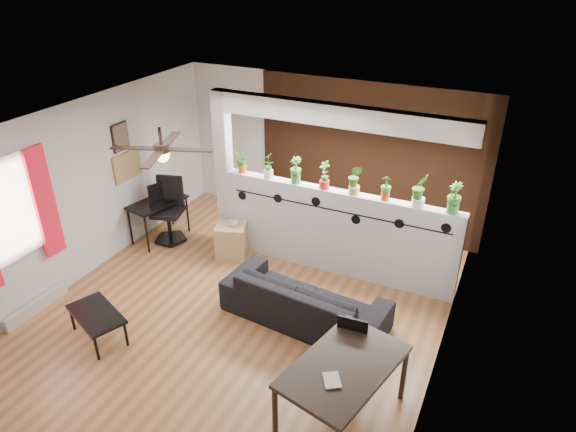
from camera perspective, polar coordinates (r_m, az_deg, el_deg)
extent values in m
cube|color=brown|center=(7.24, -5.13, -10.77)|extent=(6.30, 7.10, 0.10)
cube|color=#B7B7BA|center=(8.97, 4.19, 7.15)|extent=(6.30, 0.04, 2.90)
cube|color=#B7B7BA|center=(4.70, -25.45, -17.80)|extent=(6.30, 0.04, 2.90)
cube|color=#B7B7BA|center=(8.04, -21.99, 2.58)|extent=(0.04, 7.10, 2.90)
cube|color=#B7B7BA|center=(5.78, 17.58, -6.78)|extent=(0.04, 7.10, 2.90)
cube|color=white|center=(5.95, -6.24, 10.00)|extent=(6.30, 7.10, 0.10)
cube|color=#BCBCC1|center=(7.69, 5.43, -1.77)|extent=(3.60, 0.18, 1.35)
cube|color=white|center=(6.98, 6.08, 10.99)|extent=(3.60, 0.18, 0.30)
cube|color=#BCBCC1|center=(8.17, -7.07, 4.88)|extent=(0.22, 0.20, 2.60)
cube|color=#A1552E|center=(8.69, 9.01, 6.18)|extent=(3.90, 0.05, 2.60)
cube|color=black|center=(7.41, 5.31, 0.61)|extent=(3.31, 0.01, 0.02)
cylinder|color=black|center=(8.04, -5.12, 2.26)|extent=(0.14, 0.01, 0.14)
cylinder|color=black|center=(7.74, -1.15, 1.96)|extent=(0.14, 0.01, 0.14)
cylinder|color=black|center=(7.47, 3.11, 1.62)|extent=(0.14, 0.01, 0.14)
cylinder|color=black|center=(7.37, 7.54, -0.41)|extent=(0.14, 0.01, 0.14)
cylinder|color=black|center=(7.20, 12.25, -0.84)|extent=(0.14, 0.01, 0.14)
cylinder|color=black|center=(7.08, 17.16, -1.28)|extent=(0.14, 0.01, 0.14)
cube|color=white|center=(7.25, -28.75, 0.54)|extent=(0.02, 0.95, 1.25)
cube|color=white|center=(7.24, -28.68, 0.52)|extent=(0.04, 1.05, 1.35)
cube|color=red|center=(7.51, -25.43, 1.38)|extent=(0.06, 0.30, 1.55)
cube|color=beige|center=(7.92, -26.14, -8.95)|extent=(0.08, 1.00, 0.18)
cube|color=#99734A|center=(8.59, -17.42, 5.33)|extent=(0.03, 0.60, 0.45)
cube|color=#8C7259|center=(8.39, -18.12, 8.35)|extent=(0.03, 0.30, 0.40)
cube|color=black|center=(8.39, -18.15, 8.36)|extent=(0.02, 0.34, 0.44)
cylinder|color=black|center=(6.21, -14.02, 8.64)|extent=(0.04, 0.04, 0.20)
cylinder|color=black|center=(6.26, -13.87, 7.35)|extent=(0.18, 0.18, 0.10)
sphere|color=white|center=(6.29, -13.78, 6.58)|extent=(0.17, 0.17, 0.17)
cube|color=black|center=(6.16, -10.84, 7.25)|extent=(0.55, 0.29, 0.01)
cube|color=black|center=(6.57, -12.96, 8.32)|extent=(0.29, 0.55, 0.01)
cube|color=black|center=(6.38, -16.78, 7.26)|extent=(0.55, 0.29, 0.01)
cube|color=black|center=(5.96, -14.84, 6.10)|extent=(0.29, 0.55, 0.01)
cylinder|color=#DA5819|center=(7.96, -5.09, 5.23)|extent=(0.12, 0.12, 0.12)
imported|color=#205819|center=(7.90, -5.14, 6.39)|extent=(0.22, 0.19, 0.27)
cylinder|color=silver|center=(7.76, -2.18, 4.70)|extent=(0.14, 0.14, 0.12)
imported|color=#205819|center=(7.69, -2.21, 6.03)|extent=(0.19, 0.23, 0.31)
cylinder|color=#308433|center=(7.58, 0.86, 4.14)|extent=(0.14, 0.14, 0.12)
imported|color=#205819|center=(7.51, 0.87, 5.47)|extent=(0.20, 0.16, 0.30)
cylinder|color=red|center=(7.42, 4.04, 3.53)|extent=(0.15, 0.15, 0.12)
imported|color=#205819|center=(7.34, 4.09, 4.94)|extent=(0.26, 0.24, 0.32)
cylinder|color=gold|center=(7.29, 7.35, 2.89)|extent=(0.16, 0.16, 0.12)
imported|color=#205819|center=(7.20, 7.44, 4.38)|extent=(0.22, 0.18, 0.33)
cylinder|color=red|center=(7.18, 10.76, 2.21)|extent=(0.12, 0.12, 0.12)
imported|color=#205819|center=(7.11, 10.87, 3.43)|extent=(0.20, 0.17, 0.26)
cylinder|color=silver|center=(7.10, 14.25, 1.51)|extent=(0.18, 0.18, 0.12)
imported|color=#205819|center=(7.00, 14.47, 3.18)|extent=(0.32, 0.32, 0.38)
cylinder|color=#2E7F41|center=(7.05, 17.81, 0.79)|extent=(0.15, 0.15, 0.12)
imported|color=#205819|center=(6.96, 18.06, 2.30)|extent=(0.28, 0.27, 0.33)
imported|color=black|center=(6.87, 1.87, -9.34)|extent=(2.17, 1.03, 0.61)
cube|color=tan|center=(8.23, -6.29, -2.78)|extent=(0.57, 0.54, 0.57)
imported|color=gray|center=(8.04, -6.11, -0.78)|extent=(0.18, 0.18, 0.11)
cube|color=black|center=(8.80, -14.33, 1.49)|extent=(0.70, 1.05, 0.04)
cylinder|color=black|center=(8.88, -17.11, -1.18)|extent=(0.03, 0.03, 0.66)
cylinder|color=black|center=(8.58, -15.41, -2.03)|extent=(0.03, 0.03, 0.66)
cylinder|color=black|center=(9.35, -12.85, 0.89)|extent=(0.03, 0.03, 0.66)
cylinder|color=black|center=(9.05, -11.09, 0.15)|extent=(0.03, 0.03, 0.66)
imported|color=black|center=(8.86, -13.82, 2.49)|extent=(0.30, 0.17, 0.17)
cylinder|color=black|center=(8.96, -12.88, -2.45)|extent=(0.57, 0.57, 0.04)
cylinder|color=black|center=(8.84, -13.04, -1.11)|extent=(0.07, 0.07, 0.48)
cube|color=black|center=(8.72, -13.23, 0.40)|extent=(0.56, 0.56, 0.08)
cube|color=black|center=(8.76, -12.93, 2.80)|extent=(0.44, 0.17, 0.53)
cube|color=black|center=(5.39, 6.24, -16.28)|extent=(1.12, 1.52, 0.05)
cylinder|color=black|center=(5.45, -1.45, -21.10)|extent=(0.06, 0.06, 0.69)
cylinder|color=black|center=(6.19, 6.46, -14.01)|extent=(0.06, 0.06, 0.69)
cylinder|color=black|center=(5.94, 12.74, -16.79)|extent=(0.06, 0.06, 0.69)
imported|color=gray|center=(5.19, 4.00, -17.82)|extent=(0.24, 0.26, 0.02)
cube|color=black|center=(5.87, 6.55, -15.72)|extent=(0.38, 0.38, 0.03)
cube|color=black|center=(5.83, 7.11, -12.99)|extent=(0.34, 0.05, 0.46)
cube|color=black|center=(5.94, 4.54, -17.84)|extent=(0.03, 0.03, 0.43)
cube|color=black|center=(5.89, 7.51, -18.52)|extent=(0.03, 0.03, 0.43)
cube|color=black|center=(6.00, 5.51, -14.38)|extent=(0.03, 0.03, 0.87)
cube|color=black|center=(5.95, 8.42, -15.02)|extent=(0.03, 0.03, 0.87)
cube|color=black|center=(6.97, -20.56, -10.18)|extent=(0.94, 0.75, 0.04)
cylinder|color=black|center=(7.34, -22.85, -10.46)|extent=(0.04, 0.04, 0.35)
cylinder|color=black|center=(6.76, -20.50, -13.61)|extent=(0.04, 0.04, 0.35)
cylinder|color=black|center=(7.42, -20.13, -9.41)|extent=(0.04, 0.04, 0.35)
cylinder|color=black|center=(6.85, -17.56, -12.41)|extent=(0.04, 0.04, 0.35)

